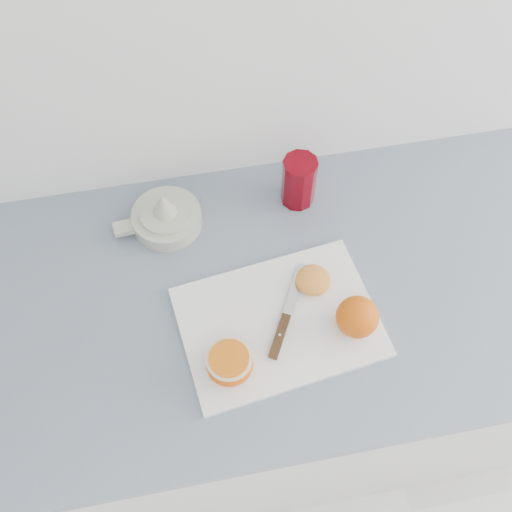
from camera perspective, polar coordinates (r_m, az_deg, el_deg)
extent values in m
cube|color=white|center=(1.51, -0.21, -11.50)|extent=(2.53, 0.60, 0.86)
cube|color=gray|center=(1.10, -0.28, -3.85)|extent=(2.59, 0.64, 0.03)
cube|color=white|center=(1.05, 2.29, -6.60)|extent=(0.38, 0.30, 0.01)
sphere|color=#E34C00|center=(1.02, 10.10, -6.02)|extent=(0.08, 0.08, 0.08)
ellipsoid|color=#E34C00|center=(0.99, -2.65, -10.71)|extent=(0.08, 0.08, 0.04)
cylinder|color=beige|center=(0.97, -2.70, -10.23)|extent=(0.08, 0.08, 0.00)
cylinder|color=orange|center=(0.97, -2.71, -10.17)|extent=(0.07, 0.07, 0.00)
ellipsoid|color=orange|center=(1.07, 5.73, -2.40)|extent=(0.07, 0.07, 0.03)
cylinder|color=gold|center=(1.06, 5.77, -2.18)|extent=(0.05, 0.05, 0.00)
cube|color=#49301B|center=(1.03, 2.38, -8.02)|extent=(0.06, 0.08, 0.01)
cube|color=#B7B7BC|center=(1.07, 3.92, -3.33)|extent=(0.07, 0.11, 0.00)
cylinder|color=#B7B7BC|center=(1.03, 2.38, -8.02)|extent=(0.01, 0.01, 0.01)
cylinder|color=beige|center=(1.16, -8.89, 3.72)|extent=(0.14, 0.14, 0.03)
cylinder|color=beige|center=(1.15, -9.03, 4.31)|extent=(0.10, 0.10, 0.01)
cone|color=beige|center=(1.12, -9.23, 5.17)|extent=(0.05, 0.05, 0.05)
cube|color=beige|center=(1.17, -12.96, 2.76)|extent=(0.05, 0.03, 0.01)
ellipsoid|color=#FA8E00|center=(1.14, -8.41, 4.33)|extent=(0.01, 0.01, 0.00)
ellipsoid|color=#FA8E00|center=(1.15, -9.81, 4.79)|extent=(0.01, 0.01, 0.00)
ellipsoid|color=#FA8E00|center=(1.13, -9.03, 3.89)|extent=(0.01, 0.01, 0.00)
ellipsoid|color=#FA8E00|center=(1.15, -8.26, 4.99)|extent=(0.01, 0.01, 0.00)
cylinder|color=#6B000A|center=(1.16, 4.29, 7.41)|extent=(0.07, 0.07, 0.11)
cylinder|color=#E43C0A|center=(1.19, 4.16, 6.13)|extent=(0.06, 0.06, 0.02)
cylinder|color=#6B000A|center=(1.11, 4.49, 9.24)|extent=(0.07, 0.07, 0.00)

